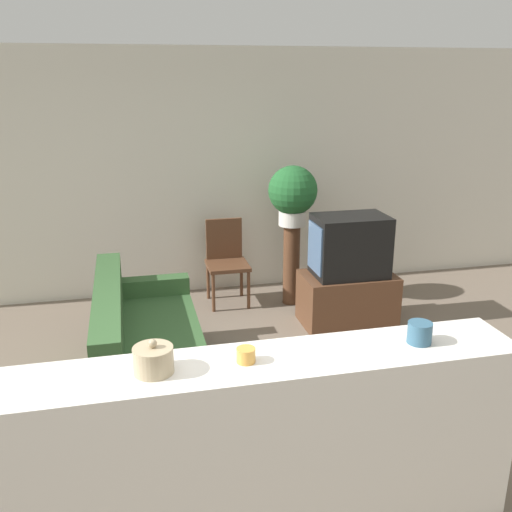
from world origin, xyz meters
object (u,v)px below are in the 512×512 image
potted_plant (293,193)px  decorative_bowl (153,360)px  couch (146,353)px  wooden_chair (226,257)px  television (349,246)px

potted_plant → decorative_bowl: potted_plant is taller
couch → wooden_chair: (0.95, 1.69, 0.19)m
television → potted_plant: potted_plant is taller
television → wooden_chair: 1.41m
potted_plant → decorative_bowl: bearing=-117.4°
television → wooden_chair: bearing=141.4°
television → decorative_bowl: (-2.02, -2.49, 0.30)m
couch → decorative_bowl: bearing=-89.8°
potted_plant → decorative_bowl: size_ratio=3.25×
couch → television: size_ratio=2.59×
television → potted_plant: bearing=121.3°
wooden_chair → potted_plant: 1.02m
television → wooden_chair: (-1.07, 0.85, -0.31)m
wooden_chair → decorative_bowl: bearing=-105.8°
wooden_chair → decorative_bowl: decorative_bowl is taller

